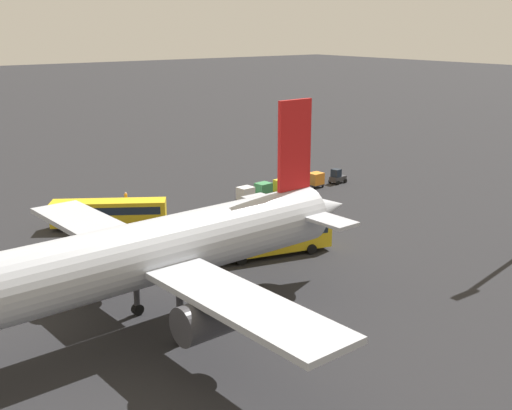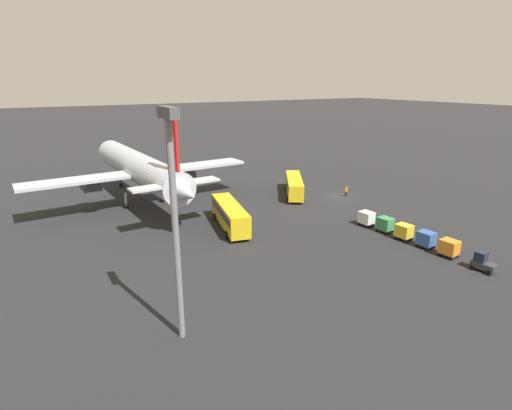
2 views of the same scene
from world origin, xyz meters
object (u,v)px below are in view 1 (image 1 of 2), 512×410
object	(u,v)px
airplane	(140,256)
baggage_tug	(337,177)
cargo_cart_orange	(316,179)
cargo_cart_green	(263,189)
shuttle_bus_far	(271,235)
cargo_cart_white	(246,194)
shuttle_bus_near	(109,212)
worker_person	(126,199)
cargo_cart_yellow	(282,186)
cargo_cart_blue	(299,182)

from	to	relation	value
airplane	baggage_tug	world-z (taller)	airplane
cargo_cart_orange	cargo_cart_green	xyz separation A→B (m)	(9.37, 0.31, 0.00)
shuttle_bus_far	cargo_cart_white	size ratio (longest dim) A/B	5.81
shuttle_bus_near	worker_person	bearing A→B (deg)	-94.43
cargo_cart_white	cargo_cart_yellow	bearing A→B (deg)	-176.65
shuttle_bus_near	worker_person	distance (m)	9.28
shuttle_bus_near	cargo_cart_blue	size ratio (longest dim) A/B	5.59
shuttle_bus_near	airplane	bearing A→B (deg)	103.32
cargo_cart_yellow	shuttle_bus_far	bearing A→B (deg)	48.45
baggage_tug	airplane	bearing A→B (deg)	22.44
cargo_cart_blue	cargo_cart_yellow	distance (m)	3.13
airplane	baggage_tug	xyz separation A→B (m)	(-43.38, -25.16, -5.07)
baggage_tug	cargo_cart_blue	xyz separation A→B (m)	(7.18, 0.02, 0.25)
cargo_cart_green	cargo_cart_white	distance (m)	3.14
cargo_cart_blue	worker_person	bearing A→B (deg)	-18.26
shuttle_bus_near	cargo_cart_white	world-z (taller)	shuttle_bus_near
airplane	shuttle_bus_far	xyz separation A→B (m)	(-17.71, -7.53, -3.98)
baggage_tug	worker_person	xyz separation A→B (m)	(29.27, -7.26, -0.07)
shuttle_bus_far	worker_person	xyz separation A→B (m)	(3.60, -24.89, -1.16)
airplane	shuttle_bus_near	world-z (taller)	airplane
cargo_cart_yellow	cargo_cart_green	xyz separation A→B (m)	(3.12, -0.01, 0.00)
worker_person	cargo_cart_blue	bearing A→B (deg)	161.74
shuttle_bus_near	worker_person	world-z (taller)	shuttle_bus_near
airplane	cargo_cart_yellow	distance (m)	41.66
cargo_cart_blue	cargo_cart_green	xyz separation A→B (m)	(6.24, 0.26, 0.00)
airplane	cargo_cart_orange	bearing A→B (deg)	-150.55
shuttle_bus_far	cargo_cart_blue	size ratio (longest dim) A/B	5.81
cargo_cart_blue	cargo_cart_white	xyz separation A→B (m)	(9.37, 0.64, 0.00)
shuttle_bus_near	cargo_cart_orange	bearing A→B (deg)	-147.43
cargo_cart_blue	cargo_cart_green	distance (m)	6.25
shuttle_bus_near	cargo_cart_orange	distance (m)	30.73
airplane	baggage_tug	bearing A→B (deg)	-153.08
airplane	shuttle_bus_near	xyz separation A→B (m)	(-8.60, -25.03, -4.12)
shuttle_bus_near	cargo_cart_green	world-z (taller)	shuttle_bus_near
cargo_cart_orange	cargo_cart_green	distance (m)	9.37
airplane	cargo_cart_orange	size ratio (longest dim) A/B	19.95
cargo_cart_yellow	shuttle_bus_near	bearing A→B (deg)	-0.40
shuttle_bus_far	cargo_cart_white	bearing A→B (deg)	-105.21
cargo_cart_blue	cargo_cart_green	world-z (taller)	same
worker_person	cargo_cart_white	world-z (taller)	cargo_cart_white
airplane	shuttle_bus_far	size ratio (longest dim) A/B	3.43
cargo_cart_green	worker_person	bearing A→B (deg)	-25.48
airplane	cargo_cart_blue	world-z (taller)	airplane
cargo_cart_yellow	cargo_cart_white	distance (m)	6.26
shuttle_bus_near	cargo_cart_white	bearing A→B (deg)	-149.40
shuttle_bus_far	worker_person	distance (m)	25.18
airplane	cargo_cart_white	world-z (taller)	airplane
shuttle_bus_near	cargo_cart_blue	bearing A→B (deg)	-147.50
cargo_cart_blue	cargo_cart_yellow	xyz separation A→B (m)	(3.12, 0.27, 0.00)
baggage_tug	cargo_cart_yellow	bearing A→B (deg)	-6.03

